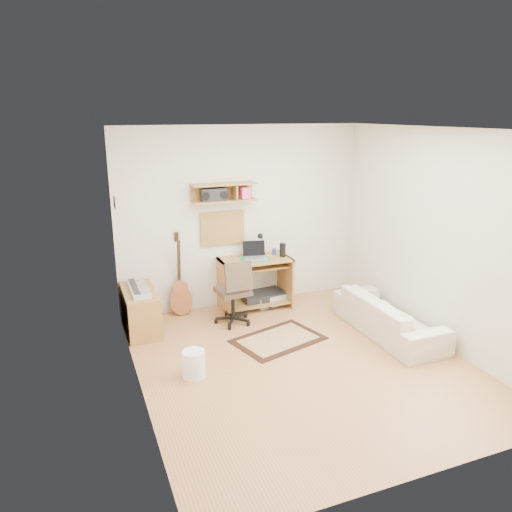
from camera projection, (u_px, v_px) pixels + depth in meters
name	position (u px, v px, depth m)	size (l,w,h in m)	color
floor	(301.00, 362.00, 5.61)	(3.60, 4.00, 0.01)	#B47B4B
ceiling	(308.00, 128.00, 4.86)	(3.60, 4.00, 0.01)	white
back_wall	(242.00, 217.00, 7.02)	(3.60, 0.01, 2.60)	beige
left_wall	(133.00, 273.00, 4.61)	(0.01, 4.00, 2.60)	beige
right_wall	(439.00, 238.00, 5.86)	(0.01, 4.00, 2.60)	beige
wall_shelf	(224.00, 192.00, 6.69)	(0.90, 0.25, 0.26)	#A5703A
cork_board	(223.00, 228.00, 6.94)	(0.64, 0.03, 0.49)	tan
wall_photo	(115.00, 203.00, 5.83)	(0.02, 0.20, 0.15)	#4C8CBF
desk	(255.00, 283.00, 7.07)	(1.00, 0.55, 0.75)	#A5703A
laptop	(255.00, 251.00, 6.91)	(0.32, 0.32, 0.24)	silver
speaker	(283.00, 250.00, 7.03)	(0.09, 0.09, 0.20)	black
desk_lamp	(262.00, 244.00, 7.10)	(0.11, 0.11, 0.34)	black
pencil_cup	(274.00, 251.00, 7.16)	(0.06, 0.06, 0.09)	#363FA2
boombox	(213.00, 195.00, 6.64)	(0.35, 0.16, 0.18)	black
rug	(278.00, 339.00, 6.14)	(1.08, 0.72, 0.01)	tan
task_chair	(233.00, 291.00, 6.53)	(0.47, 0.47, 0.92)	#3C2F23
cabinet	(140.00, 310.00, 6.36)	(0.40, 0.90, 0.55)	#A5703A
music_keyboard	(139.00, 288.00, 6.27)	(0.22, 0.70, 0.06)	#B2B5BA
guitar	(180.00, 275.00, 6.76)	(0.32, 0.20, 1.19)	#A15531
waste_basket	(194.00, 364.00, 5.26)	(0.25, 0.25, 0.30)	white
printer	(268.00, 298.00, 7.30)	(0.48, 0.38, 0.18)	#A5A8AA
sofa	(389.00, 310.00, 6.24)	(1.69, 0.49, 0.66)	beige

